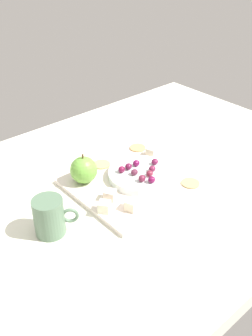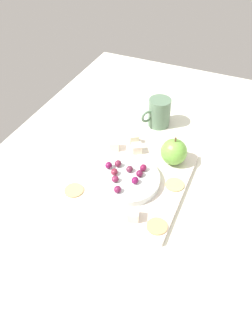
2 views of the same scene
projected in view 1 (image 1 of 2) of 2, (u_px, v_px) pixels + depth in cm
name	position (u px, v px, depth cm)	size (l,w,h in cm)	color
table	(124.00, 190.00, 103.93)	(134.35, 87.74, 4.61)	silver
platter	(133.00, 182.00, 102.27)	(32.09, 28.50, 1.25)	silver
serving_dish	(140.00, 175.00, 102.26)	(17.27, 17.27, 1.96)	white
apple_whole	(84.00, 170.00, 99.45)	(7.25, 7.25, 7.25)	#6DAF40
apple_stem	(83.00, 156.00, 97.13)	(0.50, 0.50, 1.20)	brown
cheese_cube_0	(104.00, 207.00, 90.23)	(2.67, 2.67, 2.67)	white
cheese_cube_1	(110.00, 195.00, 94.04)	(2.67, 2.67, 2.67)	#F9E2D0
cheese_cube_2	(131.00, 205.00, 90.73)	(2.67, 2.67, 2.67)	#F9E6C7
cheese_cube_3	(151.00, 152.00, 111.58)	(2.67, 2.67, 2.67)	#F2E1C1
cracker_0	(102.00, 164.00, 108.17)	(4.85, 4.85, 0.40)	tan
cracker_1	(190.00, 183.00, 100.26)	(4.85, 4.85, 0.40)	tan
cracker_2	(138.00, 148.00, 115.91)	(4.85, 4.85, 0.40)	tan
grape_0	(155.00, 162.00, 104.36)	(1.98, 1.78, 1.69)	maroon
grape_1	(134.00, 172.00, 100.05)	(1.98, 1.78, 1.63)	#5F253B
grape_2	(142.00, 178.00, 97.42)	(1.98, 1.78, 1.88)	maroon
grape_3	(152.00, 169.00, 101.46)	(1.98, 1.78, 1.62)	maroon
grape_4	(128.00, 167.00, 102.21)	(1.98, 1.78, 1.79)	maroon
grape_5	(136.00, 163.00, 103.64)	(1.98, 1.78, 1.77)	#6B1244
grape_6	(152.00, 180.00, 97.04)	(1.98, 1.78, 1.78)	maroon
grape_7	(150.00, 173.00, 99.46)	(1.98, 1.78, 1.71)	maroon
grape_8	(121.00, 170.00, 100.77)	(1.98, 1.78, 1.83)	maroon
cup	(50.00, 217.00, 84.15)	(9.11, 7.74, 9.14)	#567359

